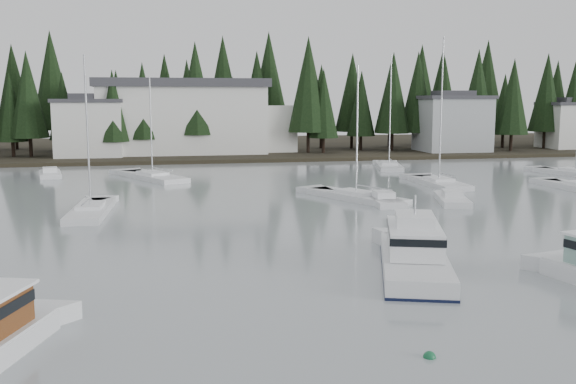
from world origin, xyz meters
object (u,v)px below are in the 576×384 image
object	(u,v)px
house_east_b	(572,124)
cabin_cruiser_center	(414,257)
house_east_a	(452,122)
sailboat_7	(153,178)
sailboat_10	(91,213)
sailboat_3	(439,184)
sailboat_6	(575,175)
runabout_1	(384,202)
sailboat_5	(356,199)
harbor_inn	(196,117)
house_west	(90,127)
runabout_3	(50,175)
runabout_4	(452,201)
sailboat_4	(389,167)

from	to	relation	value
house_east_b	cabin_cruiser_center	bearing A→B (deg)	-129.53
house_east_a	sailboat_7	xyz separation A→B (m)	(-45.20, -23.00, -4.86)
sailboat_10	cabin_cruiser_center	bearing A→B (deg)	-135.48
house_east_b	sailboat_3	xyz separation A→B (m)	(-39.27, -35.73, -4.32)
house_east_b	sailboat_6	world-z (taller)	sailboat_6
house_east_a	runabout_1	size ratio (longest dim) A/B	1.76
house_east_a	sailboat_5	distance (m)	49.84
runabout_1	sailboat_7	bearing A→B (deg)	46.30
runabout_1	sailboat_3	bearing A→B (deg)	-39.59
sailboat_5	sailboat_6	world-z (taller)	sailboat_6
cabin_cruiser_center	harbor_inn	bearing A→B (deg)	24.18
house_west	sailboat_6	bearing A→B (deg)	-28.58
harbor_inn	sailboat_6	bearing A→B (deg)	-39.77
house_east_b	sailboat_7	world-z (taller)	sailboat_7
harbor_inn	runabout_3	distance (m)	29.43
house_east_a	cabin_cruiser_center	world-z (taller)	house_east_a
house_east_b	sailboat_5	distance (m)	66.07
sailboat_6	runabout_4	distance (m)	26.55
house_west	sailboat_5	distance (m)	49.54
harbor_inn	sailboat_5	world-z (taller)	harbor_inn
sailboat_3	sailboat_5	xyz separation A→B (m)	(-10.76, -7.20, -0.02)
runabout_3	runabout_4	world-z (taller)	same
sailboat_3	runabout_1	world-z (taller)	sailboat_3
sailboat_5	sailboat_10	distance (m)	21.59
harbor_inn	sailboat_5	xyz separation A→B (m)	(10.93, -45.27, -5.72)
sailboat_7	sailboat_10	world-z (taller)	sailboat_10
cabin_cruiser_center	sailboat_4	world-z (taller)	sailboat_4
sailboat_4	sailboat_10	world-z (taller)	sailboat_4
house_east_a	sailboat_5	bearing A→B (deg)	-124.40
cabin_cruiser_center	sailboat_10	distance (m)	26.25
sailboat_6	runabout_4	world-z (taller)	sailboat_6
house_west	runabout_1	size ratio (longest dim) A/B	1.59
sailboat_7	runabout_3	world-z (taller)	sailboat_7
sailboat_5	sailboat_7	xyz separation A→B (m)	(-17.17, 17.93, -0.01)
sailboat_4	sailboat_7	bearing A→B (deg)	114.61
harbor_inn	sailboat_7	world-z (taller)	harbor_inn
sailboat_4	sailboat_5	bearing A→B (deg)	168.04
sailboat_5	runabout_1	size ratio (longest dim) A/B	1.96
cabin_cruiser_center	sailboat_3	world-z (taller)	sailboat_3
sailboat_7	runabout_4	size ratio (longest dim) A/B	1.68
house_west	sailboat_10	xyz separation A→B (m)	(4.57, -44.80, -4.59)
house_east_a	runabout_4	size ratio (longest dim) A/B	1.56
sailboat_3	sailboat_5	bearing A→B (deg)	124.03
harbor_inn	sailboat_6	distance (m)	52.50
sailboat_5	sailboat_10	size ratio (longest dim) A/B	0.97
sailboat_3	house_east_a	bearing A→B (deg)	-26.89
harbor_inn	runabout_3	size ratio (longest dim) A/B	5.01
cabin_cruiser_center	sailboat_5	distance (m)	22.78
cabin_cruiser_center	sailboat_6	distance (m)	47.69
harbor_inn	cabin_cruiser_center	distance (m)	68.26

